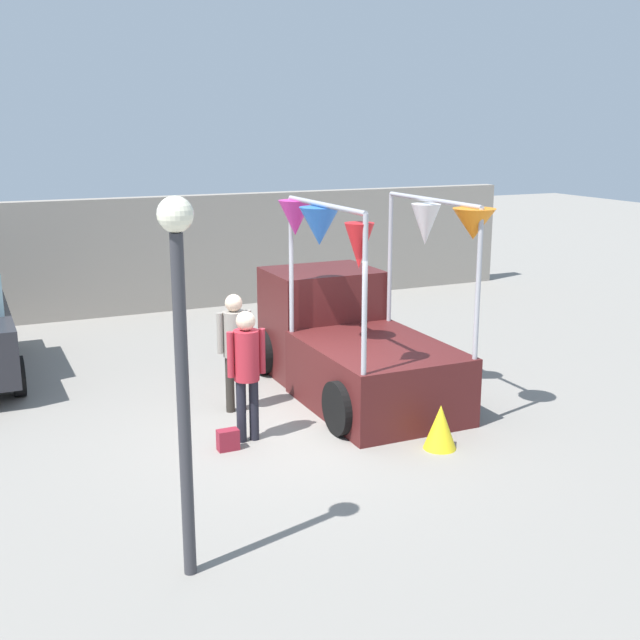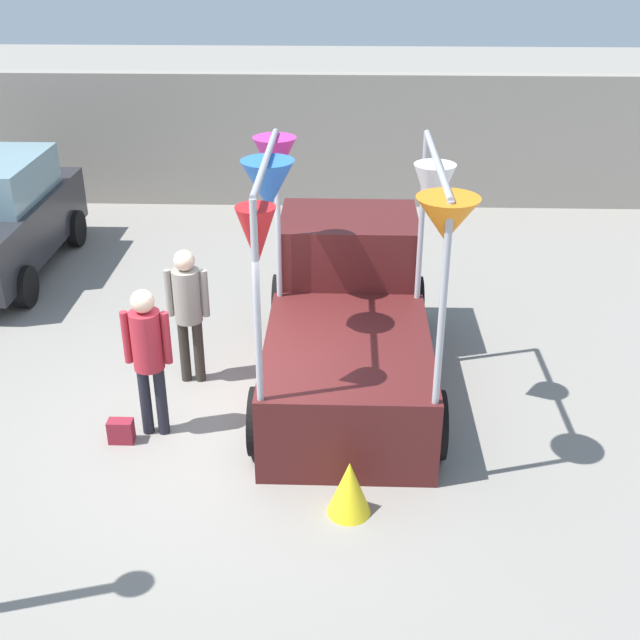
% 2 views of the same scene
% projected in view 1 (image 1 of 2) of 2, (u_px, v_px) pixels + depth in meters
% --- Properties ---
extents(ground_plane, '(60.00, 60.00, 0.00)m').
position_uv_depth(ground_plane, '(303.00, 429.00, 11.28)').
color(ground_plane, gray).
extents(vendor_truck, '(2.53, 4.17, 3.13)m').
position_uv_depth(vendor_truck, '(347.00, 336.00, 12.78)').
color(vendor_truck, '#4C1919').
rests_on(vendor_truck, ground).
extents(person_customer, '(0.53, 0.34, 1.80)m').
position_uv_depth(person_customer, '(247.00, 363.00, 10.61)').
color(person_customer, black).
rests_on(person_customer, ground).
extents(person_vendor, '(0.53, 0.34, 1.78)m').
position_uv_depth(person_vendor, '(235.00, 341.00, 11.73)').
color(person_vendor, '#2D2823').
rests_on(person_vendor, ground).
extents(handbag, '(0.28, 0.16, 0.28)m').
position_uv_depth(handbag, '(228.00, 440.00, 10.51)').
color(handbag, maroon).
rests_on(handbag, ground).
extents(street_lamp, '(0.32, 0.32, 3.58)m').
position_uv_depth(street_lamp, '(180.00, 333.00, 7.10)').
color(street_lamp, '#333338').
rests_on(street_lamp, ground).
extents(brick_boundary_wall, '(18.00, 0.36, 2.60)m').
position_uv_depth(brick_boundary_wall, '(161.00, 254.00, 18.17)').
color(brick_boundary_wall, gray).
rests_on(brick_boundary_wall, ground).
extents(folded_kite_bundle_sunflower, '(0.62, 0.62, 0.60)m').
position_uv_depth(folded_kite_bundle_sunflower, '(440.00, 427.00, 10.53)').
color(folded_kite_bundle_sunflower, yellow).
rests_on(folded_kite_bundle_sunflower, ground).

